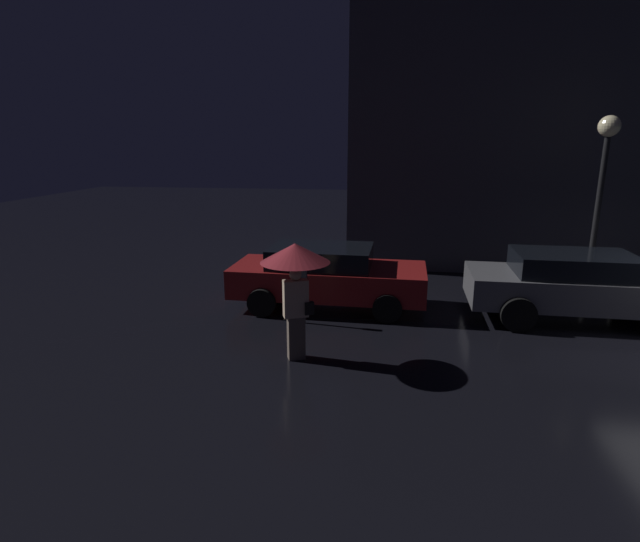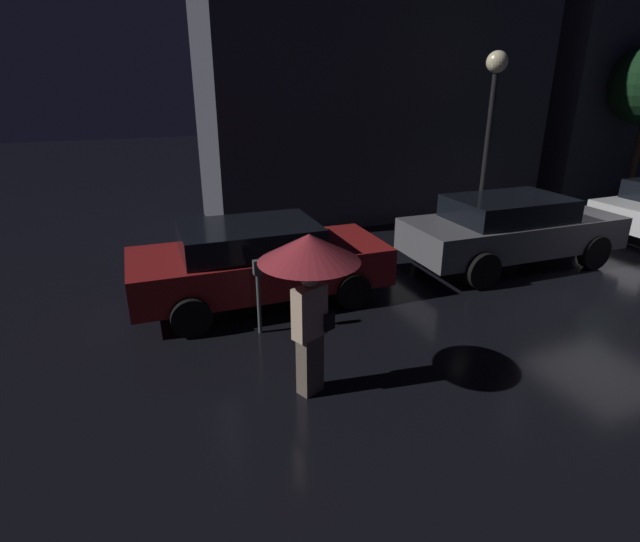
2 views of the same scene
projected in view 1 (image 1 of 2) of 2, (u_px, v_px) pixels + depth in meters
The scene contains 6 objects.
building_facade_left at pixel (513, 127), 14.76m from camera, with size 9.55×3.00×8.25m.
parked_car_red at pixel (327, 275), 11.45m from camera, with size 4.43×2.01×1.41m.
parked_car_grey at pixel (578, 284), 10.55m from camera, with size 4.62×1.98×1.46m.
pedestrian_with_umbrella at pixel (295, 265), 8.40m from camera, with size 1.19×1.19×2.08m.
parking_meter at pixel (304, 289), 10.35m from camera, with size 0.12×0.10×1.19m.
street_lamp_near at pixel (604, 161), 11.96m from camera, with size 0.50×0.50×4.32m.
Camera 1 is at (-5.89, -9.50, 3.73)m, focal length 28.00 mm.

